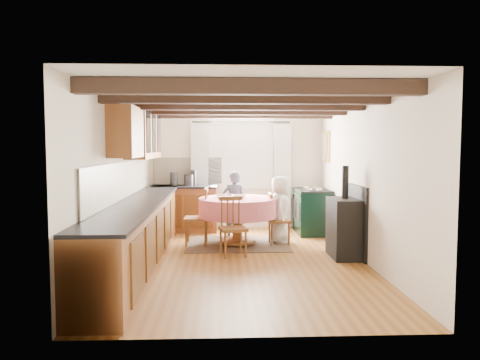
{
  "coord_description": "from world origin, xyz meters",
  "views": [
    {
      "loc": [
        -0.31,
        -6.7,
        1.71
      ],
      "look_at": [
        0.0,
        0.8,
        1.15
      ],
      "focal_mm": 34.18,
      "sensor_mm": 36.0,
      "label": 1
    }
  ],
  "objects_px": {
    "aga_range": "(312,211)",
    "child_right": "(280,209)",
    "chair_near": "(233,227)",
    "cast_iron_stove": "(345,212)",
    "child_far": "(234,204)",
    "cup": "(230,197)",
    "dining_table": "(237,221)",
    "chair_left": "(196,216)",
    "chair_right": "(279,219)"
  },
  "relations": [
    {
      "from": "dining_table",
      "to": "chair_left",
      "type": "distance_m",
      "value": 0.72
    },
    {
      "from": "child_right",
      "to": "chair_left",
      "type": "bearing_deg",
      "value": 103.64
    },
    {
      "from": "chair_near",
      "to": "aga_range",
      "type": "xyz_separation_m",
      "value": [
        1.6,
        1.81,
        -0.02
      ]
    },
    {
      "from": "aga_range",
      "to": "cup",
      "type": "height_order",
      "value": "cup"
    },
    {
      "from": "child_far",
      "to": "chair_near",
      "type": "bearing_deg",
      "value": 89.64
    },
    {
      "from": "chair_right",
      "to": "child_right",
      "type": "distance_m",
      "value": 0.2
    },
    {
      "from": "chair_right",
      "to": "cast_iron_stove",
      "type": "xyz_separation_m",
      "value": [
        0.89,
        -0.98,
        0.26
      ]
    },
    {
      "from": "chair_left",
      "to": "cup",
      "type": "relative_size",
      "value": 9.84
    },
    {
      "from": "chair_right",
      "to": "chair_near",
      "type": "bearing_deg",
      "value": 133.61
    },
    {
      "from": "chair_near",
      "to": "chair_right",
      "type": "relative_size",
      "value": 1.03
    },
    {
      "from": "cup",
      "to": "child_far",
      "type": "bearing_deg",
      "value": 83.84
    },
    {
      "from": "child_far",
      "to": "chair_right",
      "type": "bearing_deg",
      "value": 135.38
    },
    {
      "from": "dining_table",
      "to": "cast_iron_stove",
      "type": "bearing_deg",
      "value": -31.95
    },
    {
      "from": "dining_table",
      "to": "cast_iron_stove",
      "type": "height_order",
      "value": "cast_iron_stove"
    },
    {
      "from": "chair_right",
      "to": "aga_range",
      "type": "relative_size",
      "value": 0.94
    },
    {
      "from": "dining_table",
      "to": "child_right",
      "type": "xyz_separation_m",
      "value": [
        0.76,
        0.11,
        0.19
      ]
    },
    {
      "from": "chair_near",
      "to": "chair_right",
      "type": "distance_m",
      "value": 1.17
    },
    {
      "from": "dining_table",
      "to": "child_far",
      "type": "relative_size",
      "value": 1.09
    },
    {
      "from": "chair_near",
      "to": "cast_iron_stove",
      "type": "relative_size",
      "value": 0.65
    },
    {
      "from": "chair_near",
      "to": "child_far",
      "type": "bearing_deg",
      "value": 74.17
    },
    {
      "from": "dining_table",
      "to": "child_far",
      "type": "height_order",
      "value": "child_far"
    },
    {
      "from": "dining_table",
      "to": "child_right",
      "type": "relative_size",
      "value": 1.13
    },
    {
      "from": "chair_near",
      "to": "cast_iron_stove",
      "type": "bearing_deg",
      "value": -18.3
    },
    {
      "from": "dining_table",
      "to": "chair_near",
      "type": "xyz_separation_m",
      "value": [
        -0.1,
        -0.86,
        0.06
      ]
    },
    {
      "from": "dining_table",
      "to": "cast_iron_stove",
      "type": "xyz_separation_m",
      "value": [
        1.61,
        -1.0,
        0.3
      ]
    },
    {
      "from": "aga_range",
      "to": "child_far",
      "type": "distance_m",
      "value": 1.55
    },
    {
      "from": "child_right",
      "to": "cup",
      "type": "height_order",
      "value": "child_right"
    },
    {
      "from": "aga_range",
      "to": "cup",
      "type": "bearing_deg",
      "value": -144.84
    },
    {
      "from": "cup",
      "to": "cast_iron_stove",
      "type": "bearing_deg",
      "value": -24.73
    },
    {
      "from": "dining_table",
      "to": "chair_right",
      "type": "bearing_deg",
      "value": -2.19
    },
    {
      "from": "cast_iron_stove",
      "to": "child_right",
      "type": "bearing_deg",
      "value": 127.25
    },
    {
      "from": "dining_table",
      "to": "chair_left",
      "type": "bearing_deg",
      "value": -178.34
    },
    {
      "from": "cast_iron_stove",
      "to": "cup",
      "type": "height_order",
      "value": "cast_iron_stove"
    },
    {
      "from": "child_far",
      "to": "cast_iron_stove",
      "type": "bearing_deg",
      "value": 134.78
    },
    {
      "from": "dining_table",
      "to": "aga_range",
      "type": "xyz_separation_m",
      "value": [
        1.5,
        0.95,
        0.04
      ]
    },
    {
      "from": "child_far",
      "to": "cup",
      "type": "relative_size",
      "value": 12.23
    },
    {
      "from": "dining_table",
      "to": "cup",
      "type": "height_order",
      "value": "cup"
    },
    {
      "from": "chair_near",
      "to": "child_right",
      "type": "distance_m",
      "value": 1.3
    },
    {
      "from": "dining_table",
      "to": "cast_iron_stove",
      "type": "relative_size",
      "value": 0.95
    },
    {
      "from": "dining_table",
      "to": "child_right",
      "type": "bearing_deg",
      "value": 8.52
    },
    {
      "from": "aga_range",
      "to": "child_right",
      "type": "relative_size",
      "value": 0.81
    },
    {
      "from": "chair_right",
      "to": "cup",
      "type": "relative_size",
      "value": 8.91
    },
    {
      "from": "chair_right",
      "to": "dining_table",
      "type": "bearing_deg",
      "value": 86.13
    },
    {
      "from": "cast_iron_stove",
      "to": "chair_near",
      "type": "bearing_deg",
      "value": 175.14
    },
    {
      "from": "dining_table",
      "to": "chair_near",
      "type": "height_order",
      "value": "chair_near"
    },
    {
      "from": "cast_iron_stove",
      "to": "child_right",
      "type": "xyz_separation_m",
      "value": [
        -0.85,
        1.12,
        -0.11
      ]
    },
    {
      "from": "dining_table",
      "to": "aga_range",
      "type": "height_order",
      "value": "aga_range"
    },
    {
      "from": "dining_table",
      "to": "cup",
      "type": "bearing_deg",
      "value": -124.37
    },
    {
      "from": "chair_left",
      "to": "aga_range",
      "type": "distance_m",
      "value": 2.42
    },
    {
      "from": "cast_iron_stove",
      "to": "cup",
      "type": "xyz_separation_m",
      "value": [
        -1.75,
        0.8,
        0.15
      ]
    }
  ]
}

